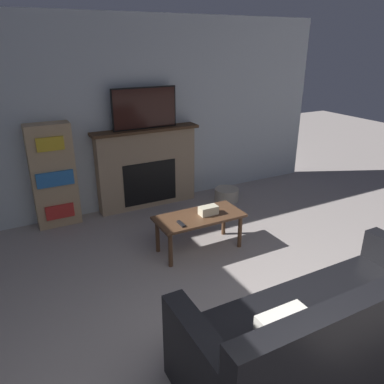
# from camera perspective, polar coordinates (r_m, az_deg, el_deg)

# --- Properties ---
(wall_back) EXTENTS (6.44, 0.06, 2.70)m
(wall_back) POSITION_cam_1_polar(r_m,az_deg,el_deg) (5.49, -9.57, 11.29)
(wall_back) COLOR silver
(wall_back) RESTS_ON ground_plane
(fireplace) EXTENTS (1.58, 0.28, 1.19)m
(fireplace) POSITION_cam_1_polar(r_m,az_deg,el_deg) (5.60, -6.88, 3.70)
(fireplace) COLOR tan
(fireplace) RESTS_ON ground_plane
(tv) EXTENTS (0.94, 0.03, 0.57)m
(tv) POSITION_cam_1_polar(r_m,az_deg,el_deg) (5.38, -7.23, 12.56)
(tv) COLOR black
(tv) RESTS_ON fireplace
(couch) EXTENTS (2.23, 0.92, 0.92)m
(couch) POSITION_cam_1_polar(r_m,az_deg,el_deg) (3.16, 19.77, -19.65)
(couch) COLOR black
(couch) RESTS_ON ground_plane
(coffee_table) EXTENTS (1.04, 0.48, 0.45)m
(coffee_table) POSITION_cam_1_polar(r_m,az_deg,el_deg) (4.41, 1.11, -4.35)
(coffee_table) COLOR brown
(coffee_table) RESTS_ON ground_plane
(tissue_box) EXTENTS (0.22, 0.12, 0.10)m
(tissue_box) POSITION_cam_1_polar(r_m,az_deg,el_deg) (4.40, 2.51, -2.80)
(tissue_box) COLOR beige
(tissue_box) RESTS_ON coffee_table
(remote_control) EXTENTS (0.04, 0.15, 0.02)m
(remote_control) POSITION_cam_1_polar(r_m,az_deg,el_deg) (4.17, -1.68, -4.87)
(remote_control) COLOR black
(remote_control) RESTS_ON coffee_table
(bookshelf) EXTENTS (0.56, 0.29, 1.39)m
(bookshelf) POSITION_cam_1_polar(r_m,az_deg,el_deg) (5.26, -20.35, 2.32)
(bookshelf) COLOR tan
(bookshelf) RESTS_ON ground_plane
(storage_basket) EXTENTS (0.38, 0.38, 0.19)m
(storage_basket) POSITION_cam_1_polar(r_m,az_deg,el_deg) (5.92, 5.30, -0.38)
(storage_basket) COLOR #BCB29E
(storage_basket) RESTS_ON ground_plane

